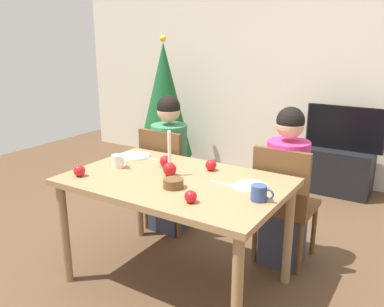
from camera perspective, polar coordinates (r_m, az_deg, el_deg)
The scene contains 22 objects.
ground_plane at distance 2.92m, azimuth -2.19°, elevation -17.60°, with size 7.68×7.68×0.00m, color brown.
back_wall at distance 4.81m, azimuth 15.71°, elevation 11.80°, with size 6.40×0.10×2.60m, color beige.
dining_table at distance 2.61m, azimuth -2.34°, elevation -5.34°, with size 1.40×0.90×0.75m.
chair_left at distance 3.40m, azimuth -3.52°, elevation -2.91°, with size 0.40×0.40×0.90m.
chair_right at distance 2.96m, azimuth 12.90°, elevation -6.29°, with size 0.40×0.40×0.90m.
person_left_child at distance 3.40m, azimuth -3.22°, elevation -1.84°, with size 0.30×0.30×1.17m.
person_right_child at distance 2.97m, azimuth 13.18°, elevation -5.05°, with size 0.30×0.30×1.17m.
tv_stand at distance 4.59m, azimuth 20.32°, elevation -2.36°, with size 0.64×0.40×0.48m, color black.
tv at distance 4.47m, azimuth 20.91°, elevation 3.36°, with size 0.79×0.05×0.46m.
christmas_tree at distance 5.13m, azimuth -3.97°, elevation 7.55°, with size 0.70×0.70×1.64m.
candle_centerpiece at distance 2.62m, azimuth -3.20°, elevation -1.86°, with size 0.09×0.09×0.30m.
plate_left at distance 3.08m, azimuth -8.05°, elevation -0.32°, with size 0.22×0.22×0.01m, color white.
plate_right at distance 2.46m, azimuth 8.39°, elevation -4.62°, with size 0.21×0.21×0.01m, color white.
mug_left at distance 2.83m, azimuth -10.46°, elevation -1.10°, with size 0.13×0.09×0.09m.
mug_right at distance 2.26m, azimuth 9.56°, elevation -5.56°, with size 0.13×0.09×0.09m.
fork_left at distance 2.97m, azimuth -5.41°, elevation -0.87°, with size 0.18×0.01×0.01m, color silver.
fork_right at distance 2.49m, azimuth 4.44°, elevation -4.33°, with size 0.18×0.01×0.01m, color silver.
bowl_walnuts at distance 2.42m, azimuth -2.68°, elevation -4.26°, with size 0.12×0.12×0.06m, color brown.
apple_near_candle at distance 2.80m, azimuth -3.79°, elevation -1.12°, with size 0.08×0.08×0.08m, color #B1111C.
apple_by_left_plate at distance 2.71m, azimuth -15.72°, elevation -2.36°, with size 0.08×0.08×0.08m, color red.
apple_by_right_mug at distance 2.73m, azimuth 2.71°, elevation -1.66°, with size 0.08×0.08×0.08m, color red.
apple_far_edge at distance 2.21m, azimuth -0.19°, elevation -6.15°, with size 0.07×0.07×0.07m, color red.
Camera 1 is at (1.38, -2.00, 1.63)m, focal length 37.52 mm.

